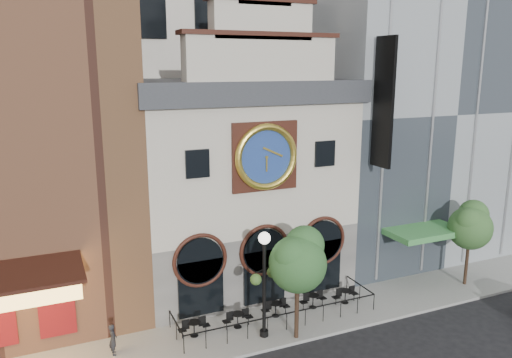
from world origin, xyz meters
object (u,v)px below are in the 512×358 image
object	(u,v)px
bistro_4	(345,295)
pedestrian	(113,339)
bistro_2	(276,308)
bistro_1	(238,319)
lamppost	(264,273)
bistro_0	(194,327)
tree_right	(471,224)
tree_left	(298,259)
bistro_3	(313,300)

from	to	relation	value
bistro_4	pedestrian	size ratio (longest dim) A/B	1.06
bistro_2	bistro_4	bearing A→B (deg)	-2.65
bistro_4	pedestrian	xyz separation A→B (m)	(-12.59, -0.03, 0.28)
bistro_1	bistro_2	bearing A→B (deg)	6.71
lamppost	bistro_2	bearing A→B (deg)	25.60
bistro_0	bistro_4	bearing A→B (deg)	-0.03
pedestrian	bistro_0	bearing A→B (deg)	-90.19
bistro_1	bistro_4	bearing A→B (deg)	0.62
bistro_1	tree_right	world-z (taller)	tree_right
pedestrian	tree_left	distance (m)	9.28
bistro_2	lamppost	distance (m)	3.52
bistro_1	lamppost	distance (m)	3.24
bistro_4	tree_left	bearing A→B (deg)	-153.62
bistro_3	tree_right	distance (m)	10.64
bistro_3	pedestrian	distance (m)	10.67
bistro_1	tree_left	world-z (taller)	tree_left
pedestrian	lamppost	world-z (taller)	lamppost
pedestrian	bistro_2	bearing A→B (deg)	-89.16
tree_right	tree_left	bearing A→B (deg)	-174.00
bistro_3	bistro_0	bearing A→B (deg)	-178.13
pedestrian	bistro_3	bearing A→B (deg)	-89.32
bistro_1	tree_left	distance (m)	4.71
bistro_2	tree_right	world-z (taller)	tree_right
bistro_1	bistro_3	bearing A→B (deg)	3.75
bistro_2	bistro_4	distance (m)	4.23
pedestrian	lamppost	bearing A→B (deg)	-101.40
tree_left	tree_right	xyz separation A→B (m)	(12.29, 1.29, -0.27)
tree_left	bistro_3	bearing A→B (deg)	45.82
bistro_1	pedestrian	bearing A→B (deg)	179.61
tree_left	bistro_2	bearing A→B (deg)	91.61
bistro_2	lamppost	world-z (taller)	lamppost
bistro_3	tree_right	bearing A→B (deg)	-5.67
bistro_4	tree_left	distance (m)	5.87
bistro_4	lamppost	world-z (taller)	lamppost
bistro_4	tree_left	world-z (taller)	tree_left
tree_left	bistro_1	bearing A→B (deg)	139.37
tree_right	bistro_4	bearing A→B (deg)	174.58
bistro_3	bistro_1	bearing A→B (deg)	-176.25
pedestrian	tree_right	bearing A→B (deg)	-92.75
bistro_4	lamppost	size ratio (longest dim) A/B	0.30
bistro_0	tree_right	distance (m)	17.21
bistro_3	bistro_4	distance (m)	1.95
pedestrian	lamppost	xyz separation A→B (m)	(6.99, -1.32, 2.56)
bistro_2	pedestrian	world-z (taller)	pedestrian
bistro_1	bistro_3	size ratio (longest dim) A/B	1.00
bistro_0	lamppost	bearing A→B (deg)	-23.33
bistro_3	pedestrian	bearing A→B (deg)	-178.62
bistro_3	tree_left	world-z (taller)	tree_left
bistro_3	tree_right	world-z (taller)	tree_right
tree_right	bistro_1	bearing A→B (deg)	177.25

